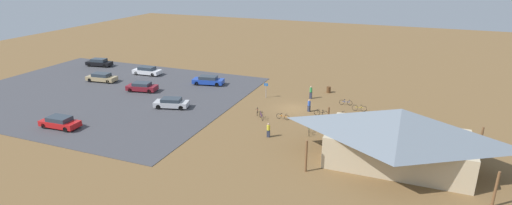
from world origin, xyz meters
The scene contains 23 objects.
ground centered at (0.00, 0.00, 0.00)m, with size 160.00×160.00×0.00m, color brown.
parking_lot_asphalt centered at (27.68, 3.83, 0.03)m, with size 39.95×31.91×0.05m, color #424247.
bike_pavilion centered at (-13.18, 10.65, 3.10)m, with size 15.27×9.62×5.49m.
trash_bin centered at (-2.78, -8.49, 0.45)m, with size 0.60×0.60×0.90m, color brown.
lot_sign centered at (4.90, -2.98, 1.41)m, with size 0.56×0.08×2.20m.
bicycle_yellow_yard_center centered at (-8.04, -2.37, 0.39)m, with size 1.84×0.48×0.85m.
bicycle_silver_yard_left centered at (-6.81, 0.98, 0.37)m, with size 1.34×1.14×0.84m.
bicycle_orange_front_row centered at (0.13, 3.97, 0.35)m, with size 1.69×0.48×0.77m.
bicycle_blue_by_bin centered at (-6.03, -4.03, 0.36)m, with size 1.71×0.48×0.81m.
bicycle_black_back_row centered at (-3.89, 1.16, 0.39)m, with size 1.78×0.48×0.86m.
bicycle_green_edge_south centered at (-3.88, 6.98, 0.38)m, with size 0.57×1.67×0.86m.
bicycle_red_yard_front centered at (3.65, 3.45, 0.36)m, with size 0.70×1.68×0.84m.
bicycle_purple_near_porch centered at (2.61, 4.80, 0.40)m, with size 1.07×1.46×0.89m.
car_white_inner_stall centered at (27.65, -6.72, 0.74)m, with size 4.79×2.12×1.38m.
car_tan_end_stall centered at (31.82, -0.63, 0.74)m, with size 4.96×2.31×1.37m.
car_black_second_row centered at (39.30, -8.32, 0.74)m, with size 4.83×2.38×1.39m.
car_blue_near_entry centered at (15.33, -5.42, 0.74)m, with size 5.01×2.69×1.36m.
car_red_aisle_side centered at (22.93, 15.95, 0.72)m, with size 4.68×2.05×1.35m.
car_silver_by_curb centered at (14.81, 5.57, 0.71)m, with size 4.70×2.89×1.30m.
car_maroon_back_corner centered at (22.74, 1.16, 0.73)m, with size 4.63×2.60×1.34m.
visitor_by_pavilion centered at (-1.03, -4.91, 0.95)m, with size 0.36×0.36×1.81m.
visitor_at_bikes centered at (-0.01, 9.45, 0.85)m, with size 0.36×0.36×1.62m.
visitor_crossing_yard centered at (-2.10, 0.17, 0.84)m, with size 0.39×0.36×1.61m.
Camera 1 is at (-13.39, 46.53, 17.87)m, focal length 27.86 mm.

